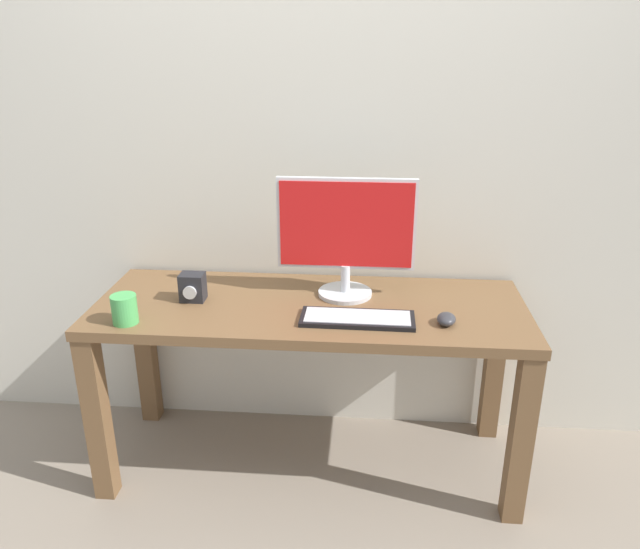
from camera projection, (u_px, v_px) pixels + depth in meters
name	position (u px, v px, depth m)	size (l,w,h in m)	color
ground_plane	(311.00, 460.00, 2.56)	(6.00, 6.00, 0.00)	gray
wall_back	(317.00, 82.00, 2.34)	(3.17, 0.04, 3.00)	silver
desk	(310.00, 333.00, 2.35)	(1.63, 0.61, 0.72)	brown
monitor	(346.00, 233.00, 2.30)	(0.52, 0.21, 0.46)	silver
keyboard_primary	(357.00, 318.00, 2.16)	(0.41, 0.16, 0.02)	black
mouse	(446.00, 319.00, 2.13)	(0.07, 0.09, 0.04)	#333338
audio_controller	(193.00, 287.00, 2.31)	(0.09, 0.09, 0.11)	#232328
coffee_mug	(124.00, 309.00, 2.13)	(0.09, 0.09, 0.10)	#4CB259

